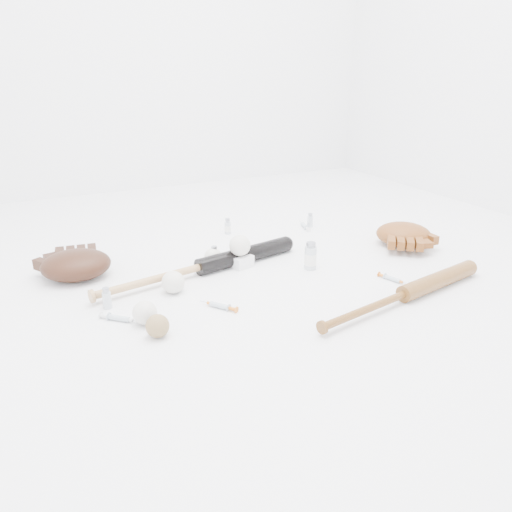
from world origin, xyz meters
name	(u,v)px	position (x,y,z in m)	size (l,w,h in m)	color
bat_dark	(201,267)	(-0.19, 0.05, 0.03)	(0.87, 0.06, 0.06)	black
bat_wood	(404,294)	(0.32, -0.45, 0.03)	(0.79, 0.06, 0.06)	brown
glove_dark	(76,264)	(-0.60, 0.23, 0.05)	(0.29, 0.29, 0.11)	black
glove_tan	(403,234)	(0.70, -0.02, 0.05)	(0.27, 0.27, 0.10)	brown
trading_card	(56,262)	(-0.66, 0.42, 0.00)	(0.07, 0.09, 0.01)	gold
pedestal	(240,261)	(-0.03, 0.07, 0.02)	(0.08, 0.08, 0.04)	white
baseball_on_pedestal	(240,245)	(-0.03, 0.07, 0.08)	(0.08, 0.08, 0.08)	silver
baseball_left	(173,282)	(-0.33, -0.05, 0.04)	(0.08, 0.08, 0.08)	silver
baseball_upper	(213,257)	(-0.11, 0.12, 0.03)	(0.07, 0.07, 0.07)	silver
baseball_mid	(145,313)	(-0.47, -0.22, 0.04)	(0.07, 0.07, 0.07)	silver
baseball_aged	(157,326)	(-0.46, -0.31, 0.03)	(0.07, 0.07, 0.07)	olive
syringe_0	(119,318)	(-0.54, -0.17, 0.01)	(0.15, 0.03, 0.02)	#ADBCC6
syringe_1	(220,306)	(-0.23, -0.23, 0.01)	(0.15, 0.03, 0.02)	#ADBCC6
syringe_2	(304,226)	(0.45, 0.37, 0.01)	(0.16, 0.03, 0.02)	#ADBCC6
syringe_3	(392,279)	(0.40, -0.30, 0.01)	(0.14, 0.02, 0.02)	#ADBCC6
vial_0	(228,226)	(0.09, 0.45, 0.04)	(0.03, 0.03, 0.07)	silver
vial_1	(310,220)	(0.48, 0.37, 0.03)	(0.03, 0.03, 0.07)	silver
vial_2	(214,255)	(-0.11, 0.13, 0.04)	(0.03, 0.03, 0.07)	silver
vial_3	(311,256)	(0.20, -0.07, 0.05)	(0.04, 0.04, 0.11)	silver
vial_4	(107,298)	(-0.55, -0.07, 0.03)	(0.03, 0.03, 0.07)	silver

